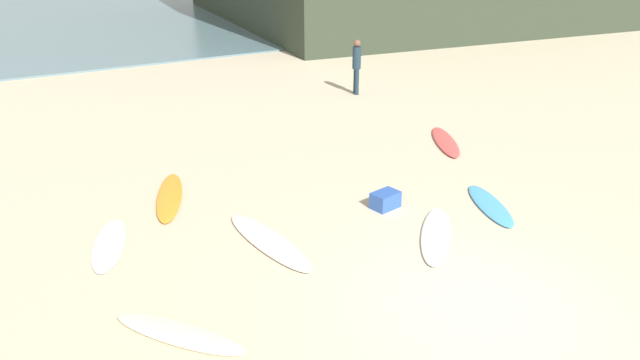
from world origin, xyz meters
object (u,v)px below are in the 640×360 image
surfboard_0 (490,205)px  surfboard_4 (109,245)px  beachgoer_near (357,64)px  surfboard_2 (445,142)px  beach_cooler (385,200)px  surfboard_6 (269,241)px  surfboard_1 (179,333)px  surfboard_3 (169,197)px  surfboard_5 (436,235)px

surfboard_0 → surfboard_4: bearing=-174.4°
beachgoer_near → surfboard_0: bearing=4.3°
surfboard_0 → beachgoer_near: size_ratio=1.08×
surfboard_2 → beach_cooler: 4.29m
surfboard_2 → surfboard_6: surfboard_2 is taller
surfboard_1 → beachgoer_near: beachgoer_near is taller
surfboard_3 → surfboard_6: bearing=-50.0°
surfboard_0 → surfboard_3: 6.52m
surfboard_2 → surfboard_4: surfboard_2 is taller
surfboard_0 → surfboard_4: same height
surfboard_2 → beach_cooler: (-3.62, -2.29, 0.12)m
surfboard_3 → surfboard_5: size_ratio=1.09×
surfboard_3 → surfboard_4: surfboard_3 is taller
surfboard_3 → surfboard_2: bearing=18.0°
surfboard_6 → beach_cooler: 2.62m
surfboard_1 → beachgoer_near: (9.14, 9.38, 0.98)m
surfboard_5 → beach_cooler: bearing=-43.4°
surfboard_3 → surfboard_4: (-1.50, -1.40, -0.01)m
surfboard_1 → surfboard_0: bearing=-29.6°
surfboard_0 → surfboard_5: surfboard_5 is taller
surfboard_0 → beach_cooler: (-1.84, 1.03, 0.13)m
beach_cooler → surfboard_4: bearing=166.8°
surfboard_0 → surfboard_1: surfboard_1 is taller
beach_cooler → surfboard_5: bearing=-86.5°
surfboard_3 → beachgoer_near: bearing=52.5°
surfboard_5 → surfboard_4: bearing=16.2°
surfboard_1 → surfboard_3: bearing=38.4°
surfboard_3 → surfboard_1: bearing=-85.0°
surfboard_4 → surfboard_5: (5.17, -2.62, 0.00)m
surfboard_4 → beachgoer_near: beachgoer_near is taller
surfboard_2 → surfboard_0: bearing=91.5°
surfboard_0 → surfboard_3: size_ratio=0.80×
surfboard_1 → surfboard_3: size_ratio=0.86×
surfboard_3 → beach_cooler: size_ratio=4.48×
surfboard_3 → surfboard_6: 2.88m
surfboard_5 → surfboard_6: (-2.70, 1.31, 0.00)m
surfboard_0 → beachgoer_near: beachgoer_near is taller
surfboard_1 → surfboard_2: size_ratio=0.89×
surfboard_4 → beach_cooler: 5.23m
surfboard_6 → beach_cooler: size_ratio=4.70×
surfboard_4 → beach_cooler: size_ratio=3.59×
surfboard_0 → surfboard_6: bearing=-168.1°
surfboard_6 → surfboard_0: bearing=-17.4°
surfboard_2 → surfboard_4: (-8.71, -1.10, -0.01)m
surfboard_0 → surfboard_5: (-1.75, -0.40, 0.00)m
surfboard_5 → beach_cooler: 1.44m
surfboard_1 → surfboard_2: bearing=-10.3°
surfboard_5 → surfboard_6: size_ratio=0.88×
surfboard_5 → beach_cooler: size_ratio=4.12×
surfboard_3 → surfboard_5: 5.45m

